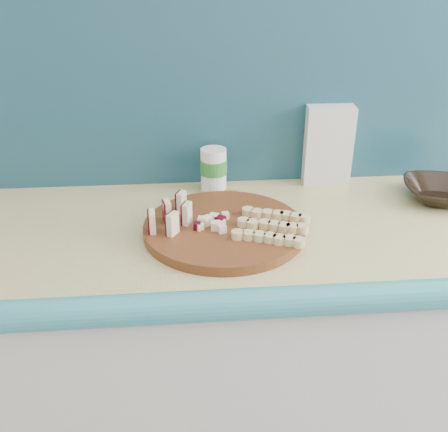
% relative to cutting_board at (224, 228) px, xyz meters
% --- Properties ---
extents(kitchen_counter, '(2.20, 0.63, 0.91)m').
position_rel_cutting_board_xyz_m(kitchen_counter, '(0.41, 0.02, -0.47)').
color(kitchen_counter, beige).
rests_on(kitchen_counter, ground).
extents(backsplash, '(2.20, 0.02, 0.50)m').
position_rel_cutting_board_xyz_m(backsplash, '(0.41, 0.31, 0.24)').
color(backsplash, teal).
rests_on(backsplash, kitchen_counter).
extents(cutting_board, '(0.47, 0.47, 0.02)m').
position_rel_cutting_board_xyz_m(cutting_board, '(0.00, 0.00, 0.00)').
color(cutting_board, '#4E2A10').
rests_on(cutting_board, kitchen_counter).
extents(apple_wedges, '(0.10, 0.15, 0.05)m').
position_rel_cutting_board_xyz_m(apple_wedges, '(-0.12, 0.01, 0.04)').
color(apple_wedges, beige).
rests_on(apple_wedges, cutting_board).
extents(apple_chunks, '(0.06, 0.06, 0.02)m').
position_rel_cutting_board_xyz_m(apple_chunks, '(-0.02, 0.01, 0.02)').
color(apple_chunks, '#F3E7C2').
rests_on(apple_chunks, cutting_board).
extents(banana_slices, '(0.19, 0.18, 0.02)m').
position_rel_cutting_board_xyz_m(banana_slices, '(0.11, -0.04, 0.02)').
color(banana_slices, '#D4BD81').
rests_on(banana_slices, cutting_board).
extents(brown_bowl, '(0.23, 0.23, 0.05)m').
position_rel_cutting_board_xyz_m(brown_bowl, '(0.58, 0.13, 0.01)').
color(brown_bowl, black).
rests_on(brown_bowl, kitchen_counter).
extents(flour_bag, '(0.14, 0.10, 0.22)m').
position_rel_cutting_board_xyz_m(flour_bag, '(0.31, 0.29, 0.10)').
color(flour_bag, silver).
rests_on(flour_bag, kitchen_counter).
extents(canister, '(0.07, 0.07, 0.12)m').
position_rel_cutting_board_xyz_m(canister, '(-0.01, 0.24, 0.05)').
color(canister, white).
rests_on(canister, kitchen_counter).
extents(banana_peel, '(0.22, 0.20, 0.01)m').
position_rel_cutting_board_xyz_m(banana_peel, '(0.02, 0.13, -0.01)').
color(banana_peel, gold).
rests_on(banana_peel, kitchen_counter).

